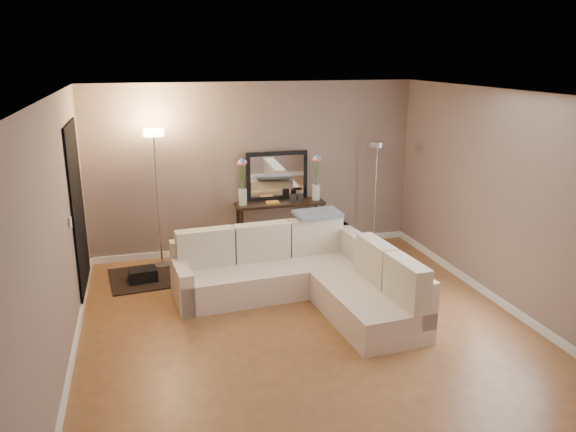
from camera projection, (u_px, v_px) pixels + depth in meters
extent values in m
cube|color=#925F35|center=(306.00, 328.00, 6.36)|extent=(5.00, 5.50, 0.01)
cube|color=white|center=(309.00, 94.00, 5.63)|extent=(5.00, 5.50, 0.01)
cube|color=gray|center=(255.00, 169.00, 8.56)|extent=(5.00, 0.02, 2.60)
cube|color=gray|center=(438.00, 341.00, 3.44)|extent=(5.00, 0.02, 2.60)
cube|color=gray|center=(57.00, 237.00, 5.38)|extent=(0.02, 5.50, 2.60)
cube|color=gray|center=(511.00, 203.00, 6.62)|extent=(0.02, 5.50, 2.60)
cube|color=white|center=(257.00, 247.00, 8.88)|extent=(5.00, 0.03, 0.10)
cube|color=white|center=(74.00, 353.00, 5.73)|extent=(0.03, 5.50, 0.10)
cube|color=white|center=(498.00, 300.00, 6.96)|extent=(0.03, 5.50, 0.10)
cube|color=black|center=(78.00, 211.00, 7.02)|extent=(0.02, 1.20, 2.20)
cube|color=white|center=(70.00, 222.00, 6.20)|extent=(0.02, 0.08, 0.12)
cube|color=beige|center=(271.00, 278.00, 7.29)|extent=(2.51, 1.04, 0.38)
cube|color=beige|center=(263.00, 251.00, 7.51)|extent=(2.46, 0.38, 0.53)
cube|color=beige|center=(182.00, 284.00, 6.90)|extent=(0.24, 0.86, 0.53)
cube|color=beige|center=(368.00, 306.00, 6.48)|extent=(0.96, 1.57, 0.38)
cube|color=beige|center=(377.00, 268.00, 6.89)|extent=(0.37, 2.36, 0.53)
cube|color=beige|center=(205.00, 248.00, 7.11)|extent=(0.75, 0.26, 0.49)
cube|color=beige|center=(262.00, 242.00, 7.36)|extent=(0.75, 0.26, 0.49)
cube|color=beige|center=(315.00, 236.00, 7.60)|extent=(0.75, 0.26, 0.49)
cube|color=beige|center=(376.00, 260.00, 6.68)|extent=(0.26, 0.69, 0.49)
cube|color=beige|center=(407.00, 282.00, 6.05)|extent=(0.26, 0.69, 0.49)
cube|color=slate|center=(318.00, 214.00, 7.54)|extent=(0.66, 0.44, 0.08)
cube|color=black|center=(280.00, 204.00, 8.48)|extent=(1.35, 0.38, 0.04)
cube|color=black|center=(242.00, 236.00, 8.30)|extent=(0.05, 0.05, 0.79)
cube|color=black|center=(238.00, 230.00, 8.57)|extent=(0.05, 0.05, 0.79)
cube|color=black|center=(322.00, 229.00, 8.62)|extent=(0.05, 0.05, 0.79)
cube|color=black|center=(316.00, 224.00, 8.89)|extent=(0.05, 0.05, 0.79)
cube|color=black|center=(280.00, 243.00, 8.65)|extent=(1.27, 0.35, 0.03)
cube|color=#BF3333|center=(245.00, 239.00, 8.48)|extent=(0.03, 0.17, 0.20)
cube|color=#3359A5|center=(247.00, 238.00, 8.48)|extent=(0.04, 0.17, 0.22)
cube|color=gold|center=(251.00, 237.00, 8.49)|extent=(0.05, 0.17, 0.24)
cube|color=#3F7F4C|center=(254.00, 238.00, 8.51)|extent=(0.05, 0.17, 0.20)
cube|color=#994C99|center=(257.00, 237.00, 8.52)|extent=(0.03, 0.17, 0.22)
cube|color=orange|center=(260.00, 236.00, 8.53)|extent=(0.04, 0.17, 0.24)
cube|color=#262626|center=(263.00, 237.00, 8.55)|extent=(0.05, 0.17, 0.20)
cube|color=#4C99B2|center=(267.00, 236.00, 8.56)|extent=(0.05, 0.17, 0.22)
cube|color=#B2A58C|center=(270.00, 235.00, 8.57)|extent=(0.03, 0.17, 0.24)
cube|color=brown|center=(273.00, 236.00, 8.59)|extent=(0.04, 0.17, 0.20)
cube|color=navy|center=(276.00, 235.00, 8.60)|extent=(0.05, 0.17, 0.22)
cube|color=gold|center=(279.00, 234.00, 8.61)|extent=(0.05, 0.17, 0.24)
cube|color=black|center=(277.00, 176.00, 8.53)|extent=(0.96, 0.05, 0.75)
cube|color=white|center=(277.00, 176.00, 8.51)|extent=(0.83, 0.02, 0.62)
cube|color=gold|center=(273.00, 203.00, 8.41)|extent=(0.19, 0.13, 0.04)
cube|color=black|center=(293.00, 199.00, 8.46)|extent=(0.10, 0.02, 0.14)
cube|color=black|center=(301.00, 199.00, 8.50)|extent=(0.08, 0.02, 0.11)
cylinder|color=silver|center=(243.00, 198.00, 8.30)|extent=(0.13, 0.13, 0.25)
cylinder|color=#38722D|center=(241.00, 178.00, 8.21)|extent=(0.10, 0.01, 0.43)
sphere|color=#E5598C|center=(239.00, 164.00, 8.14)|extent=(0.07, 0.07, 0.07)
cylinder|color=#38722D|center=(242.00, 178.00, 8.21)|extent=(0.06, 0.01, 0.46)
sphere|color=white|center=(241.00, 162.00, 8.14)|extent=(0.07, 0.07, 0.07)
cylinder|color=#38722D|center=(242.00, 177.00, 8.21)|extent=(0.01, 0.01, 0.48)
sphere|color=#598CE5|center=(242.00, 161.00, 8.14)|extent=(0.07, 0.07, 0.07)
cylinder|color=#38722D|center=(243.00, 178.00, 8.22)|extent=(0.06, 0.01, 0.43)
sphere|color=#E58C4C|center=(243.00, 164.00, 8.16)|extent=(0.07, 0.07, 0.07)
cylinder|color=#38722D|center=(243.00, 178.00, 8.22)|extent=(0.11, 0.01, 0.45)
sphere|color=#D866B2|center=(245.00, 162.00, 8.16)|extent=(0.07, 0.07, 0.07)
cylinder|color=silver|center=(316.00, 193.00, 8.59)|extent=(0.13, 0.13, 0.25)
cylinder|color=#38722D|center=(315.00, 174.00, 8.51)|extent=(0.10, 0.01, 0.43)
sphere|color=#E5598C|center=(314.00, 160.00, 8.44)|extent=(0.07, 0.07, 0.07)
cylinder|color=#38722D|center=(316.00, 173.00, 8.51)|extent=(0.06, 0.01, 0.46)
sphere|color=white|center=(315.00, 158.00, 8.44)|extent=(0.07, 0.07, 0.07)
cylinder|color=#38722D|center=(316.00, 173.00, 8.51)|extent=(0.01, 0.01, 0.48)
sphere|color=#598CE5|center=(316.00, 157.00, 8.44)|extent=(0.07, 0.07, 0.07)
cylinder|color=#38722D|center=(317.00, 174.00, 8.51)|extent=(0.06, 0.01, 0.43)
sphere|color=#E58C4C|center=(318.00, 160.00, 8.46)|extent=(0.07, 0.07, 0.07)
cylinder|color=#38722D|center=(317.00, 173.00, 8.51)|extent=(0.11, 0.01, 0.45)
sphere|color=#D866B2|center=(319.00, 158.00, 8.45)|extent=(0.07, 0.07, 0.07)
cylinder|color=silver|center=(162.00, 265.00, 8.20)|extent=(0.29, 0.29, 0.03)
cylinder|color=silver|center=(158.00, 202.00, 7.94)|extent=(0.03, 0.03, 1.90)
cylinder|color=#FFBF72|center=(153.00, 133.00, 7.66)|extent=(0.31, 0.31, 0.09)
cylinder|color=silver|center=(373.00, 248.00, 8.93)|extent=(0.27, 0.27, 0.03)
cylinder|color=silver|center=(375.00, 198.00, 8.70)|extent=(0.03, 0.03, 1.63)
cylinder|color=silver|center=(377.00, 144.00, 8.47)|extent=(0.30, 0.30, 0.07)
cube|color=black|center=(159.00, 276.00, 7.83)|extent=(1.40, 1.11, 0.02)
cube|color=black|center=(143.00, 277.00, 7.64)|extent=(0.39, 0.30, 0.24)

